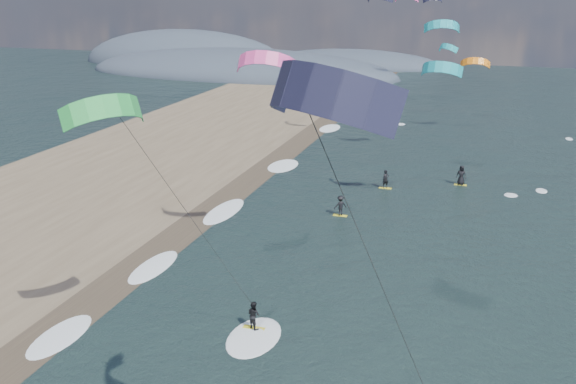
% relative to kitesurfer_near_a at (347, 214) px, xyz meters
% --- Properties ---
extents(wet_sand_strip, '(3.00, 240.00, 0.00)m').
position_rel_kitesurfer_near_a_xyz_m(wet_sand_strip, '(-17.50, 13.13, -11.81)').
color(wet_sand_strip, '#382D23').
rests_on(wet_sand_strip, ground).
extents(coastal_hills, '(80.00, 41.00, 15.00)m').
position_rel_kitesurfer_near_a_xyz_m(coastal_hills, '(-50.34, 110.99, -11.82)').
color(coastal_hills, '#3D4756').
rests_on(coastal_hills, ground).
extents(kitesurfer_near_a, '(7.62, 9.03, 16.09)m').
position_rel_kitesurfer_near_a_xyz_m(kitesurfer_near_a, '(0.00, 0.00, 0.00)').
color(kitesurfer_near_a, yellow).
rests_on(kitesurfer_near_a, ground).
extents(kitesurfer_near_b, '(6.69, 9.11, 13.71)m').
position_rel_kitesurfer_near_a_xyz_m(kitesurfer_near_b, '(-9.94, 8.76, -3.24)').
color(kitesurfer_near_b, yellow).
rests_on(kitesurfer_near_b, ground).
extents(far_kitesurfers, '(9.52, 11.98, 1.81)m').
position_rel_kitesurfer_near_a_xyz_m(far_kitesurfers, '(-3.82, 36.65, -10.95)').
color(far_kitesurfers, yellow).
rests_on(far_kitesurfers, ground).
extents(bg_kite_field, '(14.00, 76.86, 8.74)m').
position_rel_kitesurfer_near_a_xyz_m(bg_kite_field, '(-5.36, 56.48, 0.88)').
color(bg_kite_field, black).
rests_on(bg_kite_field, ground).
extents(shoreline_surf, '(2.40, 79.40, 0.11)m').
position_rel_kitesurfer_near_a_xyz_m(shoreline_surf, '(-16.30, 17.88, -11.82)').
color(shoreline_surf, white).
rests_on(shoreline_surf, ground).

